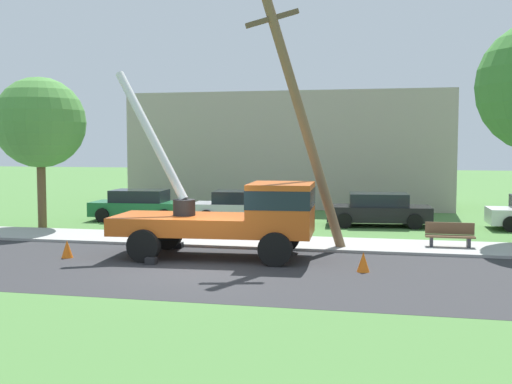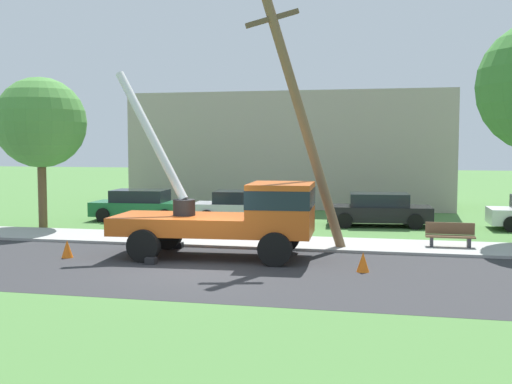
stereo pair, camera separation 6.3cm
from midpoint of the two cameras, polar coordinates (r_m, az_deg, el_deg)
name	(u,v)px [view 1 (the left image)]	position (r m, az deg, el deg)	size (l,w,h in m)	color
ground_plane	(274,220)	(29.44, 1.63, -2.52)	(120.00, 120.00, 0.00)	#477538
road_asphalt	(196,269)	(17.93, -5.61, -7.01)	(80.00, 7.17, 0.01)	#2B2B2D
sidewalk_strip	(238,241)	(22.65, -1.70, -4.48)	(80.00, 2.81, 0.10)	#9E9E99
utility_truck	(240,213)	(19.45, -1.56, -1.91)	(6.90, 3.21, 5.98)	#C65119
leaning_utility_pole	(302,116)	(20.62, 4.09, 6.87)	(3.22, 1.73, 8.66)	brown
traffic_cone_ahead	(363,262)	(17.70, 9.63, -6.29)	(0.36, 0.36, 0.56)	orange
traffic_cone_behind	(67,249)	(20.46, -16.89, -4.98)	(0.36, 0.36, 0.56)	orange
parked_sedan_green	(140,205)	(29.56, -10.59, -1.18)	(4.50, 2.19, 1.42)	#1E6638
parked_sedan_silver	(242,207)	(28.35, -1.36, -1.34)	(4.54, 2.26, 1.42)	#B7B7BF
parked_sedan_black	(378,210)	(27.57, 11.00, -1.58)	(4.54, 2.27, 1.42)	black
park_bench	(450,236)	(22.07, 17.14, -3.83)	(1.60, 0.45, 0.90)	brown
roadside_tree_near	(40,123)	(27.94, -19.12, 5.95)	(3.79, 3.79, 6.34)	brown
lowrise_building_backdrop	(292,150)	(36.76, 3.22, 3.85)	(18.00, 6.00, 6.40)	#A5998C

